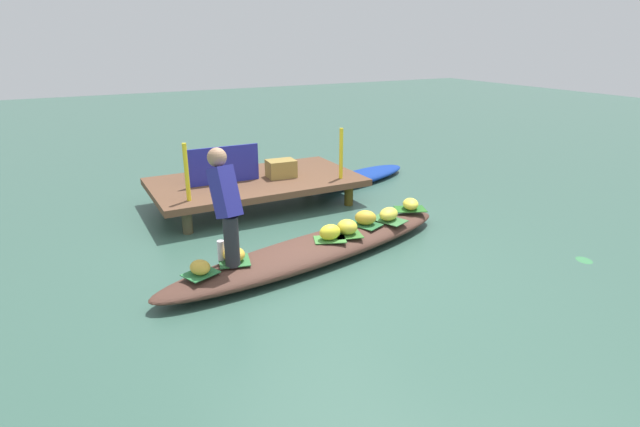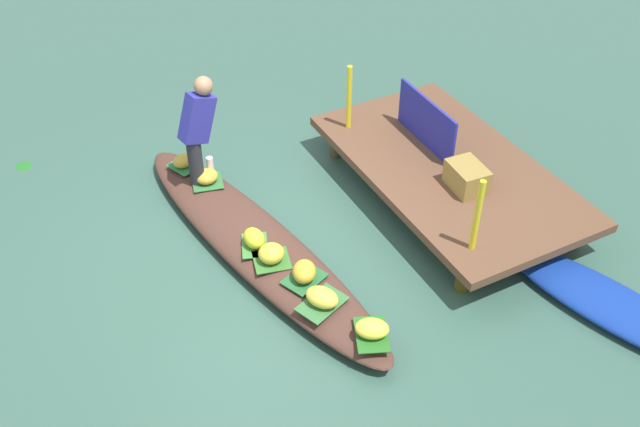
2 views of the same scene
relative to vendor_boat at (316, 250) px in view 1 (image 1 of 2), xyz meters
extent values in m
plane|color=#35594B|center=(0.00, 0.00, -0.12)|extent=(40.00, 40.00, 0.00)
cube|color=brown|center=(0.13, 2.28, 0.25)|extent=(3.20, 1.80, 0.10)
cylinder|color=#47422C|center=(-1.15, 1.56, 0.04)|extent=(0.14, 0.14, 0.32)
cylinder|color=#4A3F13|center=(1.41, 1.56, 0.04)|extent=(0.14, 0.14, 0.32)
cylinder|color=#4B3533|center=(-1.15, 3.00, 0.04)|extent=(0.14, 0.14, 0.32)
cylinder|color=brown|center=(1.41, 3.00, 0.04)|extent=(0.14, 0.14, 0.32)
ellipsoid|color=#4C2F25|center=(0.00, 0.00, 0.00)|extent=(4.17, 1.49, 0.25)
ellipsoid|color=navy|center=(2.30, 2.61, -0.03)|extent=(2.35, 1.26, 0.18)
cube|color=#2B763E|center=(-1.46, -0.24, 0.13)|extent=(0.40, 0.36, 0.01)
ellipsoid|color=gold|center=(-1.46, -0.24, 0.20)|extent=(0.24, 0.27, 0.15)
cube|color=#376F39|center=(1.17, 0.15, 0.13)|extent=(0.43, 0.52, 0.01)
ellipsoid|color=yellow|center=(1.17, 0.15, 0.21)|extent=(0.39, 0.36, 0.17)
cube|color=#2E6C36|center=(-1.05, -0.11, 0.13)|extent=(0.39, 0.40, 0.01)
ellipsoid|color=gold|center=(-1.05, -0.11, 0.20)|extent=(0.26, 0.28, 0.15)
cube|color=#266622|center=(1.69, 0.36, 0.13)|extent=(0.49, 0.42, 0.01)
ellipsoid|color=yellow|center=(1.69, 0.36, 0.20)|extent=(0.34, 0.37, 0.15)
cube|color=#3F8037|center=(0.16, -0.07, 0.13)|extent=(0.44, 0.37, 0.01)
ellipsoid|color=yellow|center=(0.16, -0.07, 0.22)|extent=(0.28, 0.21, 0.19)
cube|color=#256031|center=(0.81, 0.15, 0.13)|extent=(0.41, 0.47, 0.01)
ellipsoid|color=gold|center=(0.81, 0.15, 0.22)|extent=(0.35, 0.33, 0.19)
cube|color=#36712C|center=(0.43, -0.01, 0.13)|extent=(0.41, 0.42, 0.01)
ellipsoid|color=gold|center=(0.43, -0.01, 0.22)|extent=(0.30, 0.30, 0.18)
cylinder|color=#28282D|center=(-1.09, -0.20, 0.40)|extent=(0.16, 0.16, 0.55)
cube|color=navy|center=(-1.11, -0.12, 0.92)|extent=(0.26, 0.46, 0.58)
sphere|color=#9E7556|center=(-1.13, -0.01, 1.26)|extent=(0.20, 0.20, 0.20)
cylinder|color=silver|center=(-1.16, -0.02, 0.24)|extent=(0.08, 0.08, 0.23)
cube|color=navy|center=(-0.37, 2.28, 0.58)|extent=(1.09, 0.05, 0.56)
cylinder|color=yellow|center=(-1.07, 1.68, 0.70)|extent=(0.06, 0.06, 0.79)
cylinder|color=yellow|center=(1.33, 1.68, 0.70)|extent=(0.06, 0.06, 0.79)
cube|color=olive|center=(0.53, 2.19, 0.44)|extent=(0.46, 0.35, 0.27)
ellipsoid|color=#347946|center=(2.84, -1.56, -0.12)|extent=(0.24, 0.27, 0.01)
camera|label=1|loc=(-2.54, -4.88, 2.43)|focal=28.03mm
camera|label=2|loc=(5.21, -1.99, 4.95)|focal=40.77mm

